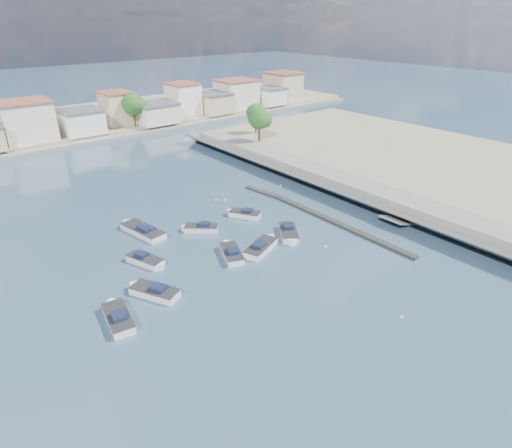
{
  "coord_description": "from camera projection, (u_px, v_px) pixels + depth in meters",
  "views": [
    {
      "loc": [
        -35.08,
        -24.35,
        26.0
      ],
      "look_at": [
        -3.4,
        14.18,
        1.4
      ],
      "focal_mm": 30.0,
      "sensor_mm": 36.0,
      "label": 1
    }
  ],
  "objects": [
    {
      "name": "breakwater",
      "position": [
        318.0,
        215.0,
        61.0
      ],
      "size": [
        2.0,
        31.02,
        0.35
      ],
      "color": "black",
      "rests_on": "ground"
    },
    {
      "name": "mooring_buoys",
      "position": [
        280.0,
        223.0,
        58.89
      ],
      "size": [
        14.72,
        35.09,
        0.32
      ],
      "color": "white",
      "rests_on": "ground"
    },
    {
      "name": "motorboat_a",
      "position": [
        153.0,
        292.0,
        43.84
      ],
      "size": [
        4.09,
        5.56,
        1.48
      ],
      "color": "white",
      "rests_on": "ground"
    },
    {
      "name": "ground",
      "position": [
        179.0,
        176.0,
        76.06
      ],
      "size": [
        400.0,
        400.0,
        0.0
      ],
      "primitive_type": "plane",
      "color": "#314B63",
      "rests_on": "ground"
    },
    {
      "name": "sailboat",
      "position": [
        142.0,
        230.0,
        56.23
      ],
      "size": [
        3.55,
        7.71,
        9.0
      ],
      "color": "white",
      "rests_on": "ground"
    },
    {
      "name": "motorboat_g",
      "position": [
        147.0,
        261.0,
        49.23
      ],
      "size": [
        3.2,
        5.09,
        1.48
      ],
      "color": "white",
      "rests_on": "ground"
    },
    {
      "name": "motorboat_d",
      "position": [
        289.0,
        234.0,
        55.38
      ],
      "size": [
        4.55,
        5.21,
        1.48
      ],
      "color": "white",
      "rests_on": "ground"
    },
    {
      "name": "motorboat_h",
      "position": [
        262.0,
        247.0,
        52.27
      ],
      "size": [
        5.92,
        3.95,
        1.48
      ],
      "color": "white",
      "rests_on": "ground"
    },
    {
      "name": "far_shore_land",
      "position": [
        77.0,
        121.0,
        111.77
      ],
      "size": [
        160.0,
        40.0,
        1.4
      ],
      "primitive_type": "cube",
      "color": "gray",
      "rests_on": "ground"
    },
    {
      "name": "motorboat_f",
      "position": [
        243.0,
        214.0,
        60.76
      ],
      "size": [
        3.79,
        4.67,
        1.48
      ],
      "color": "white",
      "rests_on": "ground"
    },
    {
      "name": "seawall_walkway",
      "position": [
        368.0,
        191.0,
        67.5
      ],
      "size": [
        5.0,
        90.0,
        1.8
      ],
      "primitive_type": "cube",
      "color": "slate",
      "rests_on": "ground"
    },
    {
      "name": "seawall_embankment",
      "position": [
        440.0,
        163.0,
        79.82
      ],
      "size": [
        49.65,
        90.0,
        2.9
      ],
      "color": "slate",
      "rests_on": "ground"
    },
    {
      "name": "far_shore_quay",
      "position": [
        109.0,
        139.0,
        97.36
      ],
      "size": [
        160.0,
        2.5,
        0.8
      ],
      "primitive_type": "cube",
      "color": "slate",
      "rests_on": "ground"
    },
    {
      "name": "shore_trees",
      "position": [
        146.0,
        110.0,
        97.54
      ],
      "size": [
        74.56,
        38.32,
        7.92
      ],
      "color": "#38281E",
      "rests_on": "ground"
    },
    {
      "name": "far_town",
      "position": [
        139.0,
        109.0,
        105.56
      ],
      "size": [
        113.01,
        12.8,
        8.35
      ],
      "color": "beige",
      "rests_on": "far_shore_land"
    },
    {
      "name": "motorboat_b",
      "position": [
        231.0,
        253.0,
        50.94
      ],
      "size": [
        3.62,
        5.35,
        1.48
      ],
      "color": "white",
      "rests_on": "ground"
    },
    {
      "name": "motorboat_e",
      "position": [
        118.0,
        317.0,
        40.18
      ],
      "size": [
        2.82,
        5.75,
        1.48
      ],
      "color": "white",
      "rests_on": "ground"
    },
    {
      "name": "motorboat_c",
      "position": [
        200.0,
        228.0,
        56.72
      ],
      "size": [
        4.38,
        4.17,
        1.48
      ],
      "color": "white",
      "rests_on": "ground"
    }
  ]
}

